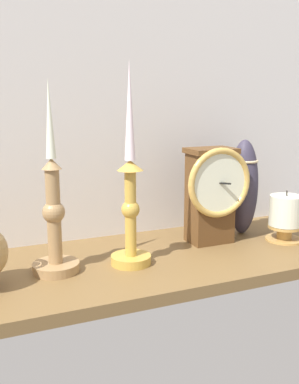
{
  "coord_description": "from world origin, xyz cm",
  "views": [
    {
      "loc": [
        -32.54,
        -83.01,
        32.82
      ],
      "look_at": [
        3.54,
        0.0,
        14.0
      ],
      "focal_mm": 42.07,
      "sensor_mm": 36.0,
      "label": 1
    }
  ],
  "objects_px": {
    "candlestick_tall_left": "(54,219)",
    "candlestick_tall_center": "(130,200)",
    "pillar_candle_front": "(285,216)",
    "mantel_clock": "(212,192)",
    "tall_ceramic_vase": "(243,187)"
  },
  "relations": [
    {
      "from": "candlestick_tall_center",
      "to": "pillar_candle_front",
      "type": "distance_m",
      "value": 0.4
    },
    {
      "from": "mantel_clock",
      "to": "tall_ceramic_vase",
      "type": "xyz_separation_m",
      "value": [
        0.11,
        0.03,
        -0.0
      ]
    },
    {
      "from": "mantel_clock",
      "to": "candlestick_tall_left",
      "type": "distance_m",
      "value": 0.37
    },
    {
      "from": "candlestick_tall_left",
      "to": "candlestick_tall_center",
      "type": "relative_size",
      "value": 0.91
    },
    {
      "from": "mantel_clock",
      "to": "candlestick_tall_center",
      "type": "xyz_separation_m",
      "value": [
        -0.22,
        -0.05,
        0.01
      ]
    },
    {
      "from": "candlestick_tall_left",
      "to": "tall_ceramic_vase",
      "type": "relative_size",
      "value": 1.57
    },
    {
      "from": "candlestick_tall_left",
      "to": "candlestick_tall_center",
      "type": "bearing_deg",
      "value": -7.2
    },
    {
      "from": "tall_ceramic_vase",
      "to": "mantel_clock",
      "type": "bearing_deg",
      "value": -162.51
    },
    {
      "from": "pillar_candle_front",
      "to": "tall_ceramic_vase",
      "type": "relative_size",
      "value": 0.51
    },
    {
      "from": "candlestick_tall_center",
      "to": "pillar_candle_front",
      "type": "xyz_separation_m",
      "value": [
        0.39,
        0.0,
        -0.08
      ]
    },
    {
      "from": "mantel_clock",
      "to": "pillar_candle_front",
      "type": "xyz_separation_m",
      "value": [
        0.17,
        -0.05,
        -0.06
      ]
    },
    {
      "from": "pillar_candle_front",
      "to": "tall_ceramic_vase",
      "type": "bearing_deg",
      "value": 124.18
    },
    {
      "from": "mantel_clock",
      "to": "tall_ceramic_vase",
      "type": "height_order",
      "value": "tall_ceramic_vase"
    },
    {
      "from": "candlestick_tall_left",
      "to": "tall_ceramic_vase",
      "type": "bearing_deg",
      "value": 8.43
    },
    {
      "from": "candlestick_tall_center",
      "to": "candlestick_tall_left",
      "type": "bearing_deg",
      "value": 172.8
    }
  ]
}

